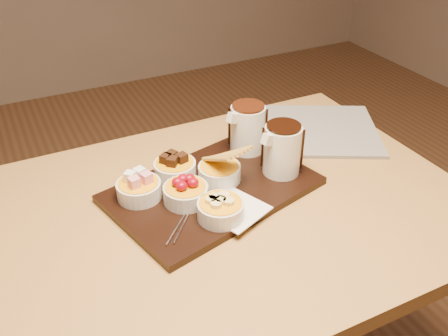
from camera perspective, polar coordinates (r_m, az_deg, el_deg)
name	(u,v)px	position (r m, az deg, el deg)	size (l,w,h in m)	color
dining_table	(206,244)	(1.18, -2.02, -8.66)	(1.20, 0.80, 0.75)	#A87C3E
serving_board	(212,189)	(1.16, -1.33, -2.47)	(0.46, 0.30, 0.02)	black
napkin	(235,209)	(1.08, 1.23, -4.74)	(0.12, 0.12, 0.00)	white
bowl_marshmallows	(139,190)	(1.13, -9.68, -2.49)	(0.10, 0.10, 0.04)	silver
bowl_cake	(175,170)	(1.19, -5.61, -0.18)	(0.10, 0.10, 0.04)	silver
bowl_strawberries	(186,194)	(1.10, -4.39, -2.97)	(0.10, 0.10, 0.04)	silver
bowl_biscotti	(219,173)	(1.17, -0.52, -0.58)	(0.10, 0.10, 0.04)	silver
bowl_bananas	(221,210)	(1.05, -0.39, -4.86)	(0.10, 0.10, 0.04)	silver
pitcher_dark_chocolate	(282,150)	(1.18, 6.67, 2.05)	(0.09, 0.09, 0.12)	silver
pitcher_milk_chocolate	(248,129)	(1.27, 2.72, 4.50)	(0.09, 0.09, 0.12)	silver
fondue_skewers	(189,206)	(1.09, -3.98, -4.41)	(0.26, 0.03, 0.01)	silver
newspaper	(311,130)	(1.44, 9.86, 4.32)	(0.37, 0.29, 0.01)	beige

